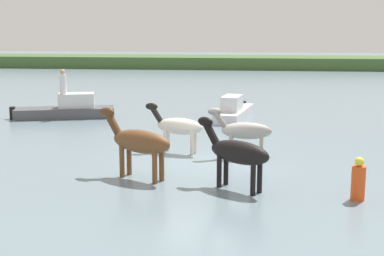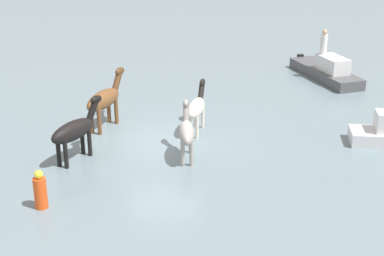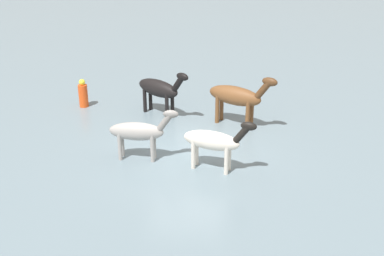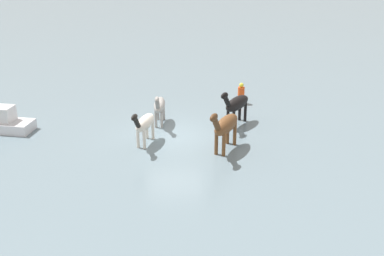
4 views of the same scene
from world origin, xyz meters
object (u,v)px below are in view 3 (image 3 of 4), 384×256
Objects in this scene: horse_rear_stallion at (139,132)px; buoy_channel_marker at (83,94)px; horse_mid_herd at (237,96)px; horse_pinto_flank at (160,89)px; horse_dark_mare at (214,141)px.

buoy_channel_marker is at bearing 127.76° from horse_rear_stallion.
horse_mid_herd is 2.98m from horse_pinto_flank.
horse_mid_herd is 2.19× the size of buoy_channel_marker.
horse_mid_herd is 1.14× the size of horse_rear_stallion.
horse_rear_stallion is 5.20m from buoy_channel_marker.
horse_dark_mare is 1.95× the size of buoy_channel_marker.
horse_mid_herd reaches higher than horse_pinto_flank.
buoy_channel_marker is at bearing -155.90° from horse_pinto_flank.
horse_rear_stallion is at bearing -175.82° from horse_dark_mare.
horse_mid_herd is at bearing 45.79° from horse_rear_stallion.
horse_dark_mare is 1.00× the size of horse_pinto_flank.
horse_mid_herd is 6.21m from buoy_channel_marker.
horse_dark_mare is 1.01× the size of horse_rear_stallion.
horse_mid_herd is 4.17m from horse_rear_stallion.
horse_dark_mare is at bearing 138.34° from buoy_channel_marker.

